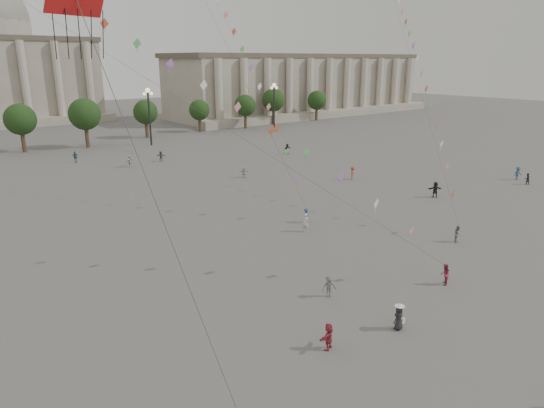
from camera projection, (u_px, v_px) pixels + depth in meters
ground at (410, 316)px, 30.92m from camera, size 360.00×360.00×0.00m
hall_east at (303, 85)px, 143.61m from camera, size 84.00×26.22×17.20m
tree_row at (53, 119)px, 87.84m from camera, size 137.12×5.12×8.00m
lamp_post_mid_east at (149, 106)px, 90.23m from camera, size 2.00×0.90×10.65m
lamp_post_far_east at (274, 98)px, 108.12m from camera, size 2.00×0.90×10.65m
person_crowd_0 at (75, 157)px, 76.73m from camera, size 1.04×0.44×1.76m
person_crowd_3 at (435, 190)px, 57.25m from camera, size 1.79×1.38×1.89m
person_crowd_4 at (130, 161)px, 73.45m from camera, size 1.72×1.57×1.91m
person_crowd_6 at (329, 286)px, 33.21m from camera, size 1.16×0.94×1.57m
person_crowd_7 at (244, 172)px, 66.87m from camera, size 1.47×0.82×1.51m
person_crowd_8 at (353, 173)px, 65.70m from camera, size 1.35×1.24×1.83m
person_crowd_9 at (287, 149)px, 83.58m from camera, size 1.69×0.70×1.78m
person_crowd_12 at (161, 156)px, 77.64m from camera, size 1.37×1.47×1.65m
person_crowd_13 at (306, 222)px, 45.83m from camera, size 0.67×0.78×1.81m
person_crowd_14 at (518, 173)px, 65.53m from camera, size 1.34×1.04×1.82m
person_crowd_15 at (527, 179)px, 63.26m from camera, size 0.91×0.85×1.48m
tourist_2 at (328, 336)px, 27.20m from camera, size 1.55×0.96×1.60m
kite_flyer_0 at (445, 275)px, 35.02m from camera, size 0.96×0.88×1.59m
kite_flyer_1 at (306, 215)px, 48.42m from camera, size 1.12×1.00×1.51m
kite_flyer_2 at (458, 234)px, 43.26m from camera, size 0.91×0.83×1.53m
hat_person at (399, 317)px, 29.19m from camera, size 0.82×0.60×1.69m
dragon_kite at (80, 26)px, 16.02m from camera, size 2.29×4.31×17.78m
kite_train_east at (404, 21)px, 61.84m from camera, size 29.93×36.23×59.14m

